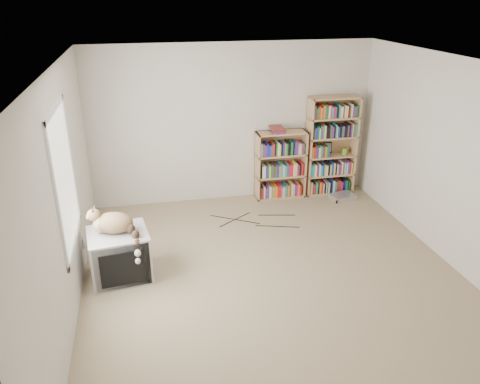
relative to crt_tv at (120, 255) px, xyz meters
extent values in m
cube|color=tan|center=(1.80, -0.44, -0.29)|extent=(4.50, 5.00, 0.01)
cube|color=beige|center=(1.80, 2.06, 0.96)|extent=(4.50, 0.02, 2.50)
cube|color=beige|center=(1.80, -2.94, 0.96)|extent=(4.50, 0.02, 2.50)
cube|color=beige|center=(-0.45, -0.44, 0.96)|extent=(0.02, 5.00, 2.50)
cube|color=beige|center=(4.05, -0.44, 0.96)|extent=(0.02, 5.00, 2.50)
cube|color=white|center=(1.80, -0.44, 2.21)|extent=(4.50, 5.00, 0.02)
cube|color=white|center=(-0.44, -0.24, 1.11)|extent=(0.02, 1.22, 1.52)
cube|color=#A3A3A5|center=(0.00, -0.01, 0.00)|extent=(0.76, 0.70, 0.59)
cube|color=black|center=(0.04, -0.30, 0.00)|extent=(0.63, 0.11, 0.55)
cube|color=black|center=(0.04, -0.32, -0.01)|extent=(0.50, 0.08, 0.42)
cube|color=black|center=(-0.02, 0.13, -0.01)|extent=(0.45, 0.39, 0.36)
ellipsoid|color=#3D2B18|center=(-0.02, 0.02, 0.42)|extent=(0.50, 0.37, 0.25)
ellipsoid|color=#3D2B18|center=(0.09, -0.01, 0.41)|extent=(0.24, 0.26, 0.18)
ellipsoid|color=tan|center=(-0.17, 0.03, 0.41)|extent=(0.20, 0.20, 0.20)
ellipsoid|color=#3D2B18|center=(-0.24, 0.05, 0.52)|extent=(0.18, 0.18, 0.15)
sphere|color=beige|center=(-0.30, 0.06, 0.50)|extent=(0.07, 0.07, 0.06)
cone|color=black|center=(-0.24, 0.02, 0.60)|extent=(0.07, 0.08, 0.08)
cone|color=black|center=(-0.22, 0.10, 0.60)|extent=(0.07, 0.08, 0.08)
cube|color=tan|center=(3.03, 1.90, 0.53)|extent=(0.02, 0.30, 1.64)
cube|color=tan|center=(3.82, 1.90, 0.53)|extent=(0.03, 0.30, 1.64)
cube|color=tan|center=(3.42, 2.03, 0.53)|extent=(0.82, 0.03, 1.64)
cube|color=tan|center=(3.42, 1.90, 1.33)|extent=(0.82, 0.30, 0.02)
cube|color=tan|center=(3.42, 1.90, -0.28)|extent=(0.82, 0.30, 0.03)
cube|color=tan|center=(3.42, 1.90, 0.04)|extent=(0.82, 0.30, 0.03)
cube|color=tan|center=(3.42, 1.90, 0.36)|extent=(0.82, 0.30, 0.02)
cube|color=tan|center=(3.42, 1.90, 0.69)|extent=(0.82, 0.30, 0.02)
cube|color=tan|center=(3.42, 1.90, 1.01)|extent=(0.82, 0.30, 0.02)
cube|color=red|center=(3.42, 1.90, -0.17)|extent=(0.74, 0.24, 0.19)
cube|color=#1A2CA9|center=(3.42, 1.90, 0.15)|extent=(0.74, 0.24, 0.19)
cube|color=#14742D|center=(3.42, 1.90, 0.47)|extent=(0.74, 0.24, 0.19)
cube|color=beige|center=(3.42, 1.90, 0.80)|extent=(0.74, 0.24, 0.19)
cube|color=black|center=(3.42, 1.90, 1.12)|extent=(0.74, 0.24, 0.19)
cube|color=tan|center=(2.17, 1.90, 0.26)|extent=(0.03, 0.30, 1.12)
cube|color=tan|center=(2.96, 1.90, 0.26)|extent=(0.02, 0.30, 1.12)
cube|color=tan|center=(2.56, 2.03, 0.26)|extent=(0.81, 0.03, 1.12)
cube|color=tan|center=(2.56, 1.90, 0.81)|extent=(0.81, 0.30, 0.02)
cube|color=tan|center=(2.56, 1.90, -0.28)|extent=(0.81, 0.30, 0.03)
cube|color=tan|center=(2.56, 1.90, 0.08)|extent=(0.81, 0.30, 0.03)
cube|color=tan|center=(2.56, 1.90, 0.45)|extent=(0.81, 0.30, 0.02)
cube|color=red|center=(2.56, 1.90, -0.17)|extent=(0.73, 0.24, 0.19)
cube|color=#1A2CA9|center=(2.56, 1.90, 0.19)|extent=(0.73, 0.24, 0.19)
cube|color=#14742D|center=(2.56, 1.90, 0.55)|extent=(0.73, 0.24, 0.19)
cube|color=red|center=(2.49, 1.90, 0.87)|extent=(0.21, 0.28, 0.09)
cylinder|color=#629C2C|center=(3.67, 1.90, 0.43)|extent=(0.09, 0.09, 0.10)
cube|color=black|center=(3.40, 2.00, 0.47)|extent=(0.14, 0.05, 0.19)
cube|color=#B3B4B8|center=(3.55, 1.55, -0.25)|extent=(0.44, 0.36, 0.09)
cube|color=silver|center=(-0.44, 0.34, 0.03)|extent=(0.01, 0.08, 0.13)
camera|label=1|loc=(0.38, -5.01, 2.89)|focal=35.00mm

